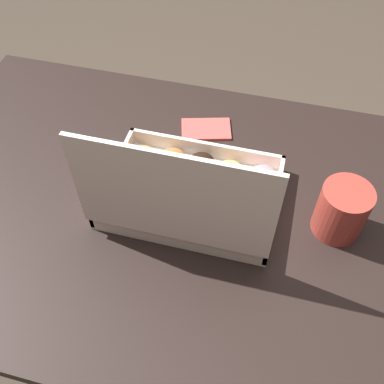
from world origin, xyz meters
TOP-DOWN VIEW (x-y plane):
  - ground_plane at (0.00, 0.00)m, footprint 8.00×8.00m
  - dining_table at (0.00, 0.00)m, footprint 1.29×0.76m
  - donut_box at (0.03, 0.00)m, footprint 0.34×0.25m
  - coffee_mug at (-0.25, -0.03)m, footprint 0.09×0.09m
  - paper_napkin at (0.05, -0.23)m, footprint 0.13×0.10m

SIDE VIEW (x-z plane):
  - ground_plane at x=0.00m, z-range 0.00..0.00m
  - dining_table at x=0.00m, z-range 0.26..0.96m
  - paper_napkin at x=0.05m, z-range 0.70..0.71m
  - donut_box at x=0.03m, z-range 0.62..0.88m
  - coffee_mug at x=-0.25m, z-range 0.71..0.81m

